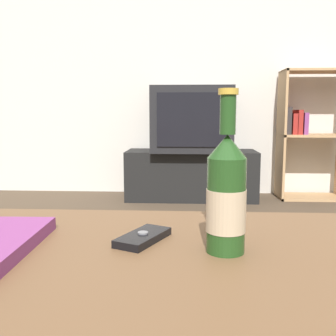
% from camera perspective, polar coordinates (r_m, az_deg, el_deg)
% --- Properties ---
extents(back_wall, '(8.00, 0.05, 2.60)m').
position_cam_1_polar(back_wall, '(3.64, 1.29, 17.04)').
color(back_wall, beige).
rests_on(back_wall, ground_plane).
extents(coffee_table, '(1.25, 0.69, 0.49)m').
position_cam_1_polar(coffee_table, '(0.65, -8.24, -19.58)').
color(coffee_table, brown).
rests_on(coffee_table, ground_plane).
extents(tv_stand, '(1.09, 0.41, 0.41)m').
position_cam_1_polar(tv_stand, '(3.35, 3.39, -0.98)').
color(tv_stand, black).
rests_on(tv_stand, ground_plane).
extents(television, '(0.65, 0.59, 0.53)m').
position_cam_1_polar(television, '(3.31, 3.45, 7.07)').
color(television, black).
rests_on(television, tv_stand).
extents(bookshelf, '(0.55, 0.30, 1.08)m').
position_cam_1_polar(bookshelf, '(3.53, 19.76, 4.86)').
color(bookshelf, tan).
rests_on(bookshelf, ground_plane).
extents(beer_bottle, '(0.07, 0.07, 0.27)m').
position_cam_1_polar(beer_bottle, '(0.66, 8.45, -3.87)').
color(beer_bottle, '#1E4219').
rests_on(beer_bottle, coffee_table).
extents(cell_phone, '(0.10, 0.13, 0.02)m').
position_cam_1_polar(cell_phone, '(0.73, -3.65, -10.00)').
color(cell_phone, black).
rests_on(cell_phone, coffee_table).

